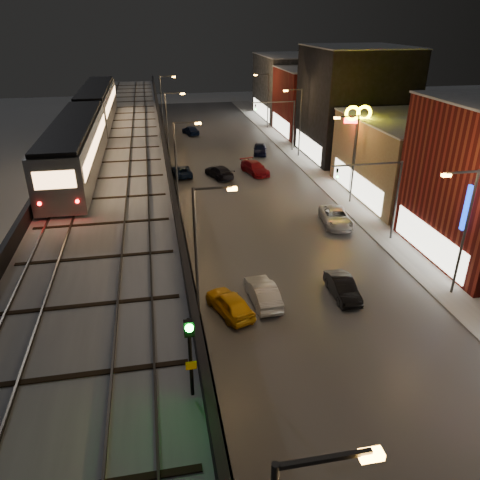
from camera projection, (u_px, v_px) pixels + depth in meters
road_surface at (252, 195)px, 50.60m from camera, size 17.00×120.00×0.06m
sidewalk_right at (340, 189)px, 52.27m from camera, size 4.00×120.00×0.14m
under_viaduct_pavement at (125, 204)px, 48.33m from camera, size 11.00×120.00×0.06m
elevated_viaduct at (117, 159)px, 43.11m from camera, size 9.00×100.00×6.30m
viaduct_trackbed at (116, 151)px, 42.89m from camera, size 8.40×100.00×0.32m
viaduct_parapet_streetside at (164, 143)px, 43.45m from camera, size 0.30×100.00×1.10m
viaduct_parapet_far at (66, 148)px, 41.98m from camera, size 0.30×100.00×1.10m
building_c at (413, 158)px, 48.96m from camera, size 12.20×15.20×8.16m
building_d at (354, 103)px, 61.82m from camera, size 12.20×13.20×14.16m
building_e at (318, 102)px, 75.08m from camera, size 12.20×12.20×10.16m
building_f at (293, 87)px, 87.26m from camera, size 12.20×16.20×11.16m
streetlight_left_1 at (200, 248)px, 27.54m from camera, size 2.57×0.28×9.00m
streetlight_right_1 at (463, 226)px, 30.42m from camera, size 2.56×0.28×9.00m
streetlight_left_2 at (179, 163)px, 43.47m from camera, size 2.57×0.28×9.00m
streetlight_right_2 at (352, 153)px, 46.35m from camera, size 2.56×0.28×9.00m
streetlight_left_3 at (169, 123)px, 59.40m from camera, size 2.57×0.28×9.00m
streetlight_right_3 at (298, 118)px, 62.29m from camera, size 2.56×0.28×9.00m
streetlight_left_4 at (163, 100)px, 75.33m from camera, size 2.57×0.28×9.00m
streetlight_right_4 at (266, 97)px, 78.22m from camera, size 2.56×0.28×9.00m
traffic_light_rig_a at (385, 191)px, 38.56m from camera, size 6.10×0.34×7.00m
traffic_light_rig_b at (286, 119)px, 65.11m from camera, size 6.10×0.34×7.00m
subway_train at (89, 121)px, 44.50m from camera, size 3.20×38.77×3.83m
rail_signal at (190, 344)px, 14.03m from camera, size 0.34×0.42×2.94m
car_taxi at (230, 304)px, 30.27m from camera, size 3.08×4.66×1.47m
car_near_white at (263, 293)px, 31.42m from camera, size 1.81×4.60×1.49m
car_mid_silver at (182, 171)px, 56.33m from camera, size 2.36×4.58×1.24m
car_mid_dark at (219, 172)px, 55.77m from camera, size 3.44×5.22×1.40m
car_far_white at (190, 130)px, 75.87m from camera, size 2.86×4.54×1.44m
car_onc_silver at (342, 288)px, 32.10m from camera, size 1.55×4.17×1.36m
car_onc_dark at (336, 218)px, 43.17m from camera, size 3.14×5.49×1.44m
car_onc_white at (255, 168)px, 57.04m from camera, size 3.28×5.41×1.47m
car_onc_red at (260, 149)px, 65.02m from camera, size 2.73×4.70×1.50m
sign_mcdonalds at (357, 124)px, 47.65m from camera, size 2.81×0.70×9.45m
sign_carwash at (473, 216)px, 32.05m from camera, size 1.43×0.35×7.41m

